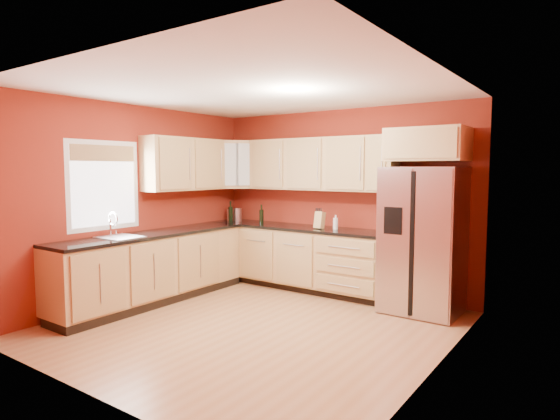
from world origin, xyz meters
name	(u,v)px	position (x,y,z in m)	size (l,w,h in m)	color
floor	(254,326)	(0.00, 0.00, 0.00)	(4.00, 4.00, 0.00)	#A46B3F
ceiling	(253,90)	(0.00, 0.00, 2.60)	(4.00, 4.00, 0.00)	white
wall_back	(340,201)	(0.00, 2.00, 1.30)	(4.00, 0.04, 2.60)	maroon
wall_front	(87,230)	(0.00, -2.00, 1.30)	(4.00, 0.04, 2.60)	maroon
wall_left	(137,203)	(-2.00, 0.00, 1.30)	(0.04, 4.00, 2.60)	maroon
wall_right	(438,223)	(2.00, 0.00, 1.30)	(0.04, 4.00, 2.60)	maroon
base_cabinets_back	(296,258)	(-0.55, 1.70, 0.44)	(2.90, 0.60, 0.88)	tan
base_cabinets_left	(153,269)	(-1.70, 0.00, 0.44)	(0.60, 2.80, 0.88)	tan
countertop_back	(296,227)	(-0.55, 1.69, 0.90)	(2.90, 0.62, 0.04)	black
countertop_left	(153,234)	(-1.69, 0.00, 0.90)	(0.62, 2.80, 0.04)	black
upper_cabinets_back	(319,164)	(-0.25, 1.83, 1.83)	(2.30, 0.33, 0.75)	tan
upper_cabinets_left	(185,164)	(-1.83, 0.72, 1.83)	(0.33, 1.35, 0.75)	tan
corner_upper_cabinet	(236,165)	(-1.67, 1.67, 1.83)	(0.62, 0.33, 0.75)	tan
over_fridge_cabinet	(427,145)	(1.35, 1.70, 2.05)	(0.92, 0.60, 0.40)	tan
refrigerator	(423,240)	(1.35, 1.62, 0.89)	(0.90, 0.75, 1.78)	silver
window	(104,185)	(-1.98, -0.50, 1.55)	(0.03, 0.90, 1.00)	white
sink_faucet	(120,225)	(-1.69, -0.50, 1.07)	(0.50, 0.42, 0.30)	silver
canister_left	(238,215)	(-1.68, 1.71, 1.02)	(0.13, 0.13, 0.21)	silver
canister_right	(230,215)	(-1.85, 1.72, 1.01)	(0.11, 0.11, 0.18)	silver
wine_bottle_a	(231,211)	(-1.75, 1.62, 1.08)	(0.07, 0.07, 0.32)	black
wine_bottle_b	(261,214)	(-1.17, 1.67, 1.07)	(0.07, 0.07, 0.29)	black
knife_block	(320,220)	(-0.13, 1.65, 1.04)	(0.12, 0.11, 0.24)	tan
soap_dispenser	(336,222)	(0.09, 1.71, 1.02)	(0.07, 0.07, 0.20)	white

